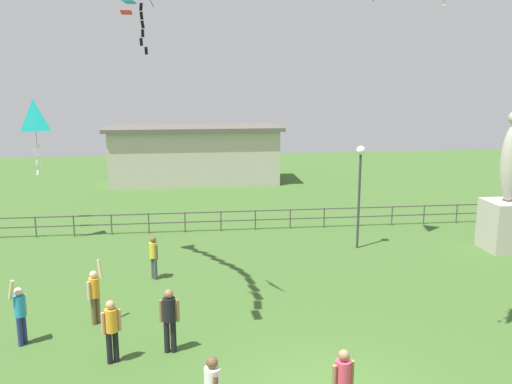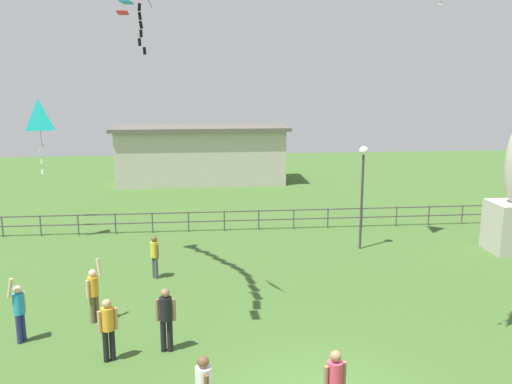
# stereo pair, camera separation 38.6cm
# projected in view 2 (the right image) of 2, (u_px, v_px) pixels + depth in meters

# --- Properties ---
(statue_monument) EXTENTS (1.65, 1.65, 5.70)m
(statue_monument) POSITION_uv_depth(u_px,v_px,m) (512.00, 208.00, 21.92)
(statue_monument) COLOR #B2AD9E
(statue_monument) RESTS_ON ground_plane
(lamppost) EXTENTS (0.36, 0.36, 4.29)m
(lamppost) POSITION_uv_depth(u_px,v_px,m) (363.00, 175.00, 21.97)
(lamppost) COLOR #38383D
(lamppost) RESTS_ON ground_plane
(person_0) EXTENTS (0.43, 0.40, 1.89)m
(person_0) POSITION_uv_depth(u_px,v_px,m) (94.00, 291.00, 15.63)
(person_0) COLOR brown
(person_0) RESTS_ON ground_plane
(person_1) EXTENTS (0.52, 0.32, 1.72)m
(person_1) POSITION_uv_depth(u_px,v_px,m) (166.00, 316.00, 13.93)
(person_1) COLOR black
(person_1) RESTS_ON ground_plane
(person_3) EXTENTS (0.31, 0.39, 1.55)m
(person_3) POSITION_uv_depth(u_px,v_px,m) (155.00, 254.00, 19.11)
(person_3) COLOR #3F4C47
(person_3) RESTS_ON ground_plane
(person_4) EXTENTS (0.46, 0.31, 1.65)m
(person_4) POSITION_uv_depth(u_px,v_px,m) (108.00, 326.00, 13.45)
(person_4) COLOR black
(person_4) RESTS_ON ground_plane
(person_5) EXTENTS (0.49, 0.31, 1.70)m
(person_5) POSITION_uv_depth(u_px,v_px,m) (335.00, 384.00, 10.84)
(person_5) COLOR navy
(person_5) RESTS_ON ground_plane
(person_6) EXTENTS (0.39, 0.48, 1.89)m
(person_6) POSITION_uv_depth(u_px,v_px,m) (19.00, 309.00, 14.43)
(person_6) COLOR navy
(person_6) RESTS_ON ground_plane
(kite_2) EXTENTS (0.94, 0.74, 3.14)m
(kite_2) POSITION_uv_depth(u_px,v_px,m) (39.00, 118.00, 22.75)
(kite_2) COLOR #19B2B2
(waterfront_railing) EXTENTS (36.03, 0.06, 0.95)m
(waterfront_railing) POSITION_uv_depth(u_px,v_px,m) (247.00, 217.00, 25.23)
(waterfront_railing) COLOR #4C4742
(waterfront_railing) RESTS_ON ground_plane
(pavilion_building) EXTENTS (11.62, 4.00, 3.82)m
(pavilion_building) POSITION_uv_depth(u_px,v_px,m) (201.00, 154.00, 36.44)
(pavilion_building) COLOR #B7B2A3
(pavilion_building) RESTS_ON ground_plane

